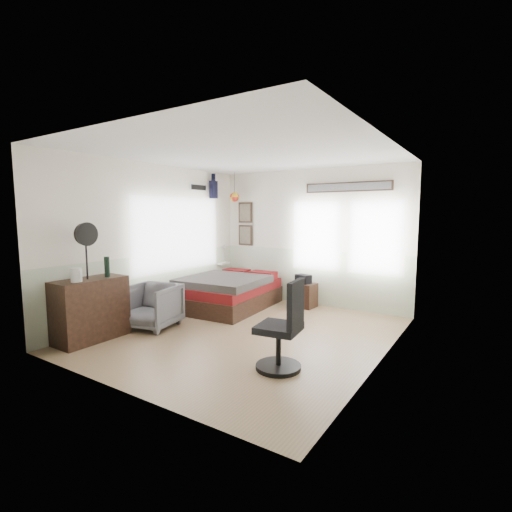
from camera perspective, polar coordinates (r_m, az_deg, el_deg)
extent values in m
cube|color=#967454|center=(5.81, -1.34, -11.83)|extent=(4.00, 4.50, 0.01)
cube|color=silver|center=(7.50, 8.34, 2.82)|extent=(4.00, 0.02, 2.70)
cube|color=silver|center=(3.90, -20.30, -0.90)|extent=(4.00, 0.02, 2.70)
cube|color=silver|center=(6.86, -15.34, 2.32)|extent=(0.02, 4.50, 2.70)
cube|color=silver|center=(4.72, 19.15, 0.37)|extent=(0.02, 4.50, 2.70)
cube|color=white|center=(5.59, -1.41, 15.53)|extent=(4.00, 4.50, 0.02)
cube|color=beige|center=(7.59, 8.22, -3.22)|extent=(4.00, 0.01, 1.10)
cube|color=beige|center=(6.96, -15.10, -4.27)|extent=(0.01, 4.50, 1.10)
cube|color=beige|center=(4.87, 18.70, -9.03)|extent=(0.01, 4.50, 1.10)
cube|color=silver|center=(7.20, -11.89, 3.40)|extent=(0.03, 2.20, 1.35)
cube|color=silver|center=(7.40, 9.28, 3.15)|extent=(0.95, 0.03, 1.30)
cube|color=silver|center=(7.02, 17.92, 2.74)|extent=(0.95, 0.03, 1.30)
cube|color=#312419|center=(8.23, -1.64, 3.21)|extent=(0.35, 0.03, 0.45)
cube|color=#312419|center=(8.22, -1.65, 6.70)|extent=(0.35, 0.03, 0.45)
cube|color=#7F7259|center=(8.22, -1.70, 3.21)|extent=(0.27, 0.01, 0.37)
cube|color=#7F7259|center=(8.21, -1.71, 6.70)|extent=(0.27, 0.01, 0.37)
cube|color=#312419|center=(7.19, 13.89, 10.28)|extent=(1.65, 0.03, 0.18)
cube|color=gray|center=(7.18, 13.85, 10.29)|extent=(1.58, 0.01, 0.13)
cube|color=white|center=(7.65, -8.87, 10.38)|extent=(0.02, 0.48, 0.14)
sphere|color=red|center=(8.07, -3.33, 9.03)|extent=(0.20, 0.20, 0.20)
cube|color=black|center=(7.32, -4.06, -6.67)|extent=(1.51, 2.05, 0.31)
cube|color=maroon|center=(7.27, -4.07, -4.79)|extent=(1.47, 2.01, 0.18)
cube|color=#3F3F3F|center=(7.07, -5.13, -3.83)|extent=(1.53, 1.51, 0.14)
cube|color=maroon|center=(8.05, -2.58, -2.54)|extent=(0.56, 0.37, 0.14)
cube|color=maroon|center=(7.70, 1.35, -2.95)|extent=(0.56, 0.37, 0.14)
cube|color=black|center=(5.91, -24.07, -7.51)|extent=(0.48, 1.00, 0.90)
imported|color=#5C5C5E|center=(6.22, -15.73, -7.43)|extent=(0.88, 0.90, 0.70)
cube|color=black|center=(7.38, 7.25, -5.97)|extent=(0.49, 0.40, 0.47)
cylinder|color=black|center=(4.58, 3.46, -16.64)|extent=(0.54, 0.54, 0.05)
cylinder|color=black|center=(4.49, 3.48, -13.91)|extent=(0.06, 0.06, 0.41)
cube|color=black|center=(4.41, 3.50, -11.01)|extent=(0.54, 0.54, 0.08)
cube|color=black|center=(4.26, 6.14, -7.35)|extent=(0.12, 0.44, 0.54)
cylinder|color=silver|center=(5.61, -25.92, -2.64)|extent=(0.14, 0.14, 0.19)
cube|color=silver|center=(5.54, -25.46, -2.63)|extent=(0.02, 0.02, 0.12)
cylinder|color=black|center=(5.87, -21.95, -1.54)|extent=(0.08, 0.08, 0.30)
cylinder|color=black|center=(5.75, -24.62, -0.22)|extent=(0.02, 0.02, 0.62)
cylinder|color=black|center=(5.72, -24.77, 3.08)|extent=(0.06, 0.31, 0.31)
cylinder|color=black|center=(5.69, -24.55, 3.07)|extent=(0.02, 0.33, 0.33)
cube|color=black|center=(7.31, 7.29, -3.52)|extent=(0.33, 0.26, 0.17)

